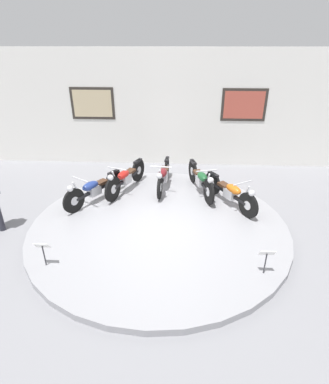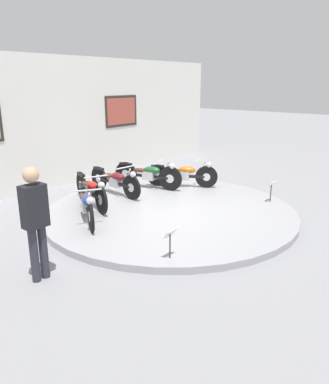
{
  "view_description": "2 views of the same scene",
  "coord_description": "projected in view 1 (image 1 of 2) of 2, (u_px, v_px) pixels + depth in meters",
  "views": [
    {
      "loc": [
        0.43,
        -5.71,
        3.78
      ],
      "look_at": [
        0.11,
        0.27,
        0.76
      ],
      "focal_mm": 28.0,
      "sensor_mm": 36.0,
      "label": 1
    },
    {
      "loc": [
        -6.37,
        -5.07,
        2.95
      ],
      "look_at": [
        -0.17,
        0.03,
        0.57
      ],
      "focal_mm": 35.0,
      "sensor_mm": 36.0,
      "label": 2
    }
  ],
  "objects": [
    {
      "name": "motorcycle_maroon",
      "position": [
        163.0,
        175.0,
        8.18
      ],
      "size": [
        0.54,
        1.97,
        0.79
      ],
      "color": "black",
      "rests_on": "display_platform"
    },
    {
      "name": "ground_plane",
      "position": [
        159.0,
        227.0,
        6.81
      ],
      "size": [
        60.0,
        60.0,
        0.0
      ],
      "primitive_type": "plane",
      "color": "gray"
    },
    {
      "name": "info_placard_front_centre",
      "position": [
        267.0,
        256.0,
        5.1
      ],
      "size": [
        0.26,
        0.11,
        0.51
      ],
      "color": "#333338",
      "rests_on": "display_platform"
    },
    {
      "name": "info_placard_front_left",
      "position": [
        43.0,
        249.0,
        5.29
      ],
      "size": [
        0.26,
        0.11,
        0.51
      ],
      "color": "#333338",
      "rests_on": "display_platform"
    },
    {
      "name": "motorcycle_orange",
      "position": [
        230.0,
        192.0,
        7.29
      ],
      "size": [
        1.06,
        1.7,
        0.78
      ],
      "color": "black",
      "rests_on": "display_platform"
    },
    {
      "name": "motorcycle_blue",
      "position": [
        94.0,
        188.0,
        7.45
      ],
      "size": [
        1.09,
        1.68,
        0.78
      ],
      "color": "black",
      "rests_on": "display_platform"
    },
    {
      "name": "motorcycle_red",
      "position": [
        125.0,
        177.0,
        8.0
      ],
      "size": [
        0.78,
        1.9,
        0.81
      ],
      "color": "black",
      "rests_on": "display_platform"
    },
    {
      "name": "motorcycle_green",
      "position": [
        201.0,
        179.0,
        7.91
      ],
      "size": [
        0.67,
        1.95,
        0.8
      ],
      "color": "black",
      "rests_on": "display_platform"
    },
    {
      "name": "back_wall",
      "position": [
        167.0,
        109.0,
        9.63
      ],
      "size": [
        14.0,
        0.22,
        3.65
      ],
      "color": "white",
      "rests_on": "ground_plane"
    },
    {
      "name": "display_platform",
      "position": [
        159.0,
        225.0,
        6.78
      ],
      "size": [
        5.69,
        5.69,
        0.13
      ],
      "primitive_type": "cylinder",
      "color": "#99999E",
      "rests_on": "ground_plane"
    }
  ]
}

